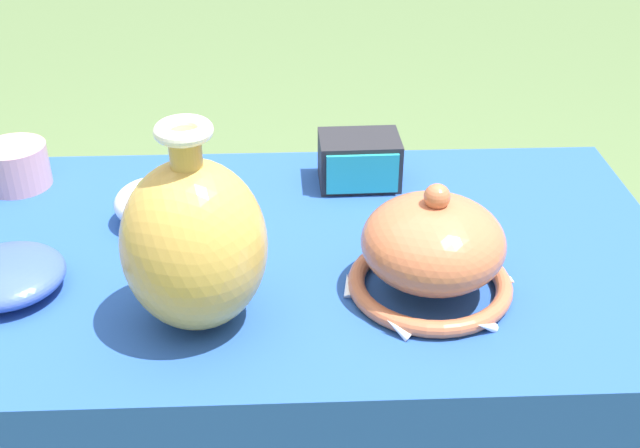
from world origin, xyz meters
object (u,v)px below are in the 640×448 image
object	(u,v)px
vase_dome_bell	(436,251)
bowl_shallow_porcelain	(156,203)
vase_tall_bulbous	(198,243)
mosaic_tile_box	(362,161)
pot_squat_rose	(19,166)
bowl_shallow_cobalt	(10,275)

from	to	relation	value
vase_dome_bell	bowl_shallow_porcelain	distance (m)	0.43
vase_tall_bulbous	mosaic_tile_box	world-z (taller)	vase_tall_bulbous
pot_squat_rose	bowl_shallow_porcelain	bearing A→B (deg)	-28.00
vase_tall_bulbous	vase_dome_bell	xyz separation A→B (m)	(0.29, 0.05, -0.05)
vase_tall_bulbous	vase_dome_bell	world-z (taller)	vase_tall_bulbous
vase_tall_bulbous	bowl_shallow_cobalt	bearing A→B (deg)	164.88
vase_dome_bell	bowl_shallow_cobalt	bearing A→B (deg)	177.66
pot_squat_rose	bowl_shallow_porcelain	size ratio (longest dim) A/B	0.90
vase_dome_bell	mosaic_tile_box	size ratio (longest dim) A/B	1.74
mosaic_tile_box	bowl_shallow_cobalt	xyz separation A→B (m)	(-0.48, -0.28, -0.02)
bowl_shallow_cobalt	bowl_shallow_porcelain	bearing A→B (deg)	45.61
vase_dome_bell	mosaic_tile_box	bearing A→B (deg)	102.46
bowl_shallow_cobalt	bowl_shallow_porcelain	size ratio (longest dim) A/B	1.31
pot_squat_rose	bowl_shallow_porcelain	xyz separation A→B (m)	(0.23, -0.12, -0.00)
vase_dome_bell	pot_squat_rose	world-z (taller)	vase_dome_bell
pot_squat_rose	bowl_shallow_porcelain	world-z (taller)	pot_squat_rose
mosaic_tile_box	vase_dome_bell	bearing A→B (deg)	-78.81
bowl_shallow_porcelain	bowl_shallow_cobalt	bearing A→B (deg)	-134.39
pot_squat_rose	mosaic_tile_box	bearing A→B (deg)	-1.54
mosaic_tile_box	pot_squat_rose	size ratio (longest dim) A/B	1.25
vase_tall_bulbous	bowl_shallow_cobalt	world-z (taller)	vase_tall_bulbous
vase_dome_bell	bowl_shallow_porcelain	xyz separation A→B (m)	(-0.38, 0.19, -0.03)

